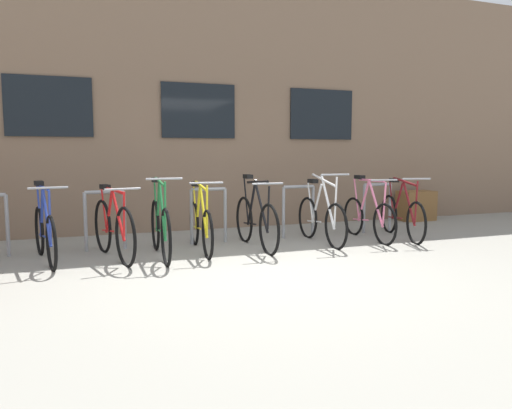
# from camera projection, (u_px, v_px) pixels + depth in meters

# --- Properties ---
(ground_plane) EXTENTS (42.00, 42.00, 0.00)m
(ground_plane) POSITION_uv_depth(u_px,v_px,m) (264.00, 271.00, 5.60)
(ground_plane) COLOR gray
(storefront_building) EXTENTS (28.00, 7.33, 4.57)m
(storefront_building) POSITION_uv_depth(u_px,v_px,m) (164.00, 115.00, 11.75)
(storefront_building) COLOR #7A604C
(storefront_building) RESTS_ON ground
(bike_rack) EXTENTS (6.57, 0.05, 0.85)m
(bike_rack) POSITION_uv_depth(u_px,v_px,m) (209.00, 210.00, 7.26)
(bike_rack) COLOR gray
(bike_rack) RESTS_ON ground
(bicycle_black) EXTENTS (0.44, 1.76, 1.07)m
(bicycle_black) POSITION_uv_depth(u_px,v_px,m) (256.00, 221.00, 6.95)
(bicycle_black) COLOR black
(bicycle_black) RESTS_ON ground
(bicycle_white) EXTENTS (0.44, 1.66, 1.10)m
(bicycle_white) POSITION_uv_depth(u_px,v_px,m) (321.00, 218.00, 7.31)
(bicycle_white) COLOR black
(bicycle_white) RESTS_ON ground
(bicycle_maroon) EXTENTS (0.56, 1.71, 1.01)m
(bicycle_maroon) POSITION_uv_depth(u_px,v_px,m) (402.00, 215.00, 7.76)
(bicycle_maroon) COLOR black
(bicycle_maroon) RESTS_ON ground
(bicycle_blue) EXTENTS (0.50, 1.69, 1.03)m
(bicycle_blue) POSITION_uv_depth(u_px,v_px,m) (45.00, 232.00, 6.06)
(bicycle_blue) COLOR black
(bicycle_blue) RESTS_ON ground
(bicycle_green) EXTENTS (0.44, 1.78, 1.09)m
(bicycle_green) POSITION_uv_depth(u_px,v_px,m) (160.00, 227.00, 6.34)
(bicycle_green) COLOR black
(bicycle_green) RESTS_ON ground
(bicycle_pink) EXTENTS (0.44, 1.61, 1.03)m
(bicycle_pink) POSITION_uv_depth(u_px,v_px,m) (368.00, 216.00, 7.62)
(bicycle_pink) COLOR black
(bicycle_pink) RESTS_ON ground
(bicycle_yellow) EXTENTS (0.44, 1.70, 1.02)m
(bicycle_yellow) POSITION_uv_depth(u_px,v_px,m) (200.00, 225.00, 6.72)
(bicycle_yellow) COLOR black
(bicycle_yellow) RESTS_ON ground
(bicycle_red) EXTENTS (0.53, 1.72, 0.97)m
(bicycle_red) POSITION_uv_depth(u_px,v_px,m) (113.00, 228.00, 6.24)
(bicycle_red) COLOR black
(bicycle_red) RESTS_ON ground
(planter_box) EXTENTS (0.70, 0.44, 0.60)m
(planter_box) POSITION_uv_depth(u_px,v_px,m) (416.00, 206.00, 9.74)
(planter_box) COLOR brown
(planter_box) RESTS_ON ground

